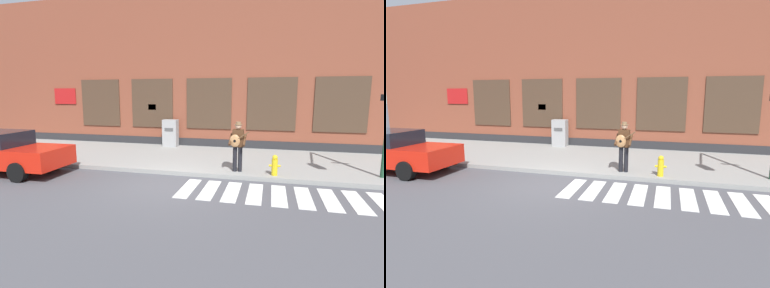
{
  "view_description": "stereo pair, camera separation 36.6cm",
  "coord_description": "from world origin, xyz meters",
  "views": [
    {
      "loc": [
        3.1,
        -8.58,
        2.84
      ],
      "look_at": [
        0.45,
        1.54,
        1.11
      ],
      "focal_mm": 28.0,
      "sensor_mm": 36.0,
      "label": 1
    },
    {
      "loc": [
        3.46,
        -8.48,
        2.84
      ],
      "look_at": [
        0.45,
        1.54,
        1.11
      ],
      "focal_mm": 28.0,
      "sensor_mm": 36.0,
      "label": 2
    }
  ],
  "objects": [
    {
      "name": "red_car",
      "position": [
        -6.24,
        0.02,
        0.77
      ],
      "size": [
        4.62,
        2.03,
        1.53
      ],
      "color": "red",
      "rests_on": "ground"
    },
    {
      "name": "sidewalk",
      "position": [
        0.0,
        3.95,
        0.08
      ],
      "size": [
        28.0,
        5.42,
        0.15
      ],
      "color": "gray",
      "rests_on": "ground"
    },
    {
      "name": "utility_box",
      "position": [
        -1.95,
        6.21,
        0.85
      ],
      "size": [
        0.76,
        0.53,
        1.4
      ],
      "color": "#9E9E9E",
      "rests_on": "sidewalk"
    },
    {
      "name": "busker",
      "position": [
        2.02,
        1.79,
        1.15
      ],
      "size": [
        0.71,
        0.53,
        1.76
      ],
      "color": "black",
      "rests_on": "sidewalk"
    },
    {
      "name": "crosswalk",
      "position": [
        3.42,
        -0.06,
        0.01
      ],
      "size": [
        5.78,
        1.9,
        0.01
      ],
      "color": "silver",
      "rests_on": "ground"
    },
    {
      "name": "building_backdrop",
      "position": [
        -0.0,
        8.65,
        4.05
      ],
      "size": [
        28.0,
        4.06,
        8.11
      ],
      "color": "brown",
      "rests_on": "ground"
    },
    {
      "name": "ground_plane",
      "position": [
        0.0,
        0.0,
        0.0
      ],
      "size": [
        160.0,
        160.0,
        0.0
      ],
      "primitive_type": "plane",
      "color": "#4C4C51"
    },
    {
      "name": "fire_hydrant",
      "position": [
        3.3,
        1.59,
        0.49
      ],
      "size": [
        0.38,
        0.2,
        0.7
      ],
      "color": "gold",
      "rests_on": "sidewalk"
    }
  ]
}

